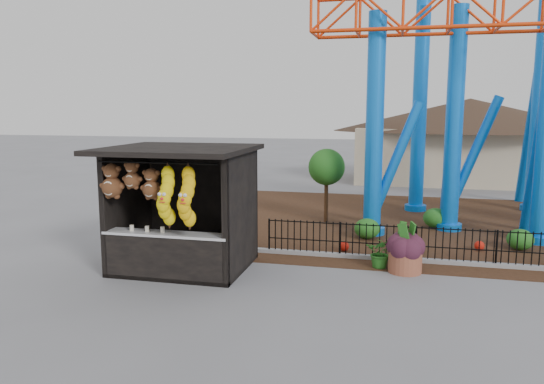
% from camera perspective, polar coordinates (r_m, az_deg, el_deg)
% --- Properties ---
extents(ground, '(120.00, 120.00, 0.00)m').
position_cam_1_polar(ground, '(12.07, 1.87, -10.65)').
color(ground, slate).
rests_on(ground, ground).
extents(mulch_bed, '(18.00, 12.00, 0.02)m').
position_cam_1_polar(mulch_bed, '(19.64, 18.26, -3.37)').
color(mulch_bed, '#331E11').
rests_on(mulch_bed, ground).
extents(curb, '(18.00, 0.18, 0.12)m').
position_cam_1_polar(curb, '(14.80, 19.82, -7.23)').
color(curb, gray).
rests_on(curb, ground).
extents(prize_booth, '(3.50, 3.40, 3.12)m').
position_cam_1_polar(prize_booth, '(13.40, -10.09, -2.01)').
color(prize_booth, black).
rests_on(prize_booth, ground).
extents(picket_fence, '(12.20, 0.06, 1.00)m').
position_cam_1_polar(picket_fence, '(14.82, 23.38, -5.65)').
color(picket_fence, black).
rests_on(picket_fence, ground).
extents(roller_coaster, '(11.00, 6.37, 10.82)m').
position_cam_1_polar(roller_coaster, '(19.72, 22.50, 15.27)').
color(roller_coaster, blue).
rests_on(roller_coaster, ground).
extents(terracotta_planter, '(1.04, 1.04, 0.55)m').
position_cam_1_polar(terracotta_planter, '(13.75, 14.11, -7.27)').
color(terracotta_planter, brown).
rests_on(terracotta_planter, ground).
extents(planter_foliage, '(0.70, 0.70, 0.64)m').
position_cam_1_polar(planter_foliage, '(13.60, 14.21, -4.86)').
color(planter_foliage, '#381625').
rests_on(planter_foliage, terracotta_planter).
extents(potted_plant, '(0.84, 0.76, 0.81)m').
position_cam_1_polar(potted_plant, '(13.93, 11.67, -6.40)').
color(potted_plant, '#265D1B').
rests_on(potted_plant, ground).
extents(landscaping, '(8.32, 4.34, 0.67)m').
position_cam_1_polar(landscaping, '(17.60, 20.75, -3.89)').
color(landscaping, '#215B1A').
rests_on(landscaping, mulch_bed).
extents(pavilion, '(15.00, 15.00, 4.80)m').
position_cam_1_polar(pavilion, '(31.38, 20.44, 6.61)').
color(pavilion, '#BFAD8C').
rests_on(pavilion, ground).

